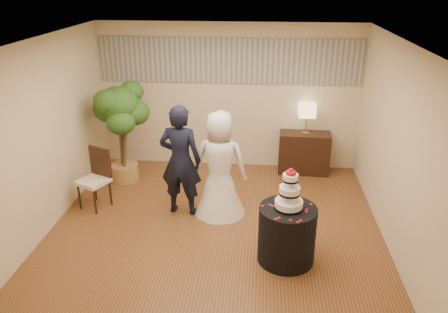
# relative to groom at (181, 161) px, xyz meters

# --- Properties ---
(floor) EXTENTS (5.00, 5.00, 0.00)m
(floor) POSITION_rel_groom_xyz_m (0.59, -0.51, -0.91)
(floor) COLOR brown
(floor) RESTS_ON ground
(ceiling) EXTENTS (5.00, 5.00, 0.00)m
(ceiling) POSITION_rel_groom_xyz_m (0.59, -0.51, 1.89)
(ceiling) COLOR white
(ceiling) RESTS_ON wall_back
(wall_back) EXTENTS (5.00, 0.06, 2.80)m
(wall_back) POSITION_rel_groom_xyz_m (0.59, 1.99, 0.49)
(wall_back) COLOR beige
(wall_back) RESTS_ON ground
(wall_front) EXTENTS (5.00, 0.06, 2.80)m
(wall_front) POSITION_rel_groom_xyz_m (0.59, -3.01, 0.49)
(wall_front) COLOR beige
(wall_front) RESTS_ON ground
(wall_left) EXTENTS (0.06, 5.00, 2.80)m
(wall_left) POSITION_rel_groom_xyz_m (-1.91, -0.51, 0.49)
(wall_left) COLOR beige
(wall_left) RESTS_ON ground
(wall_right) EXTENTS (0.06, 5.00, 2.80)m
(wall_right) POSITION_rel_groom_xyz_m (3.09, -0.51, 0.49)
(wall_right) COLOR beige
(wall_right) RESTS_ON ground
(mural_border) EXTENTS (4.90, 0.02, 0.85)m
(mural_border) POSITION_rel_groom_xyz_m (0.59, 1.97, 1.19)
(mural_border) COLOR gray
(mural_border) RESTS_ON wall_back
(groom) EXTENTS (0.70, 0.50, 1.81)m
(groom) POSITION_rel_groom_xyz_m (0.00, 0.00, 0.00)
(groom) COLOR black
(groom) RESTS_ON floor
(bride) EXTENTS (0.90, 0.89, 1.71)m
(bride) POSITION_rel_groom_xyz_m (0.61, 0.04, -0.05)
(bride) COLOR white
(bride) RESTS_ON floor
(cake_table) EXTENTS (0.80, 0.80, 0.80)m
(cake_table) POSITION_rel_groom_xyz_m (1.63, -1.15, -0.51)
(cake_table) COLOR black
(cake_table) RESTS_ON floor
(wedding_cake) EXTENTS (0.37, 0.37, 0.57)m
(wedding_cake) POSITION_rel_groom_xyz_m (1.63, -1.15, 0.18)
(wedding_cake) COLOR white
(wedding_cake) RESTS_ON cake_table
(console) EXTENTS (0.97, 0.46, 0.80)m
(console) POSITION_rel_groom_xyz_m (2.07, 1.73, -0.50)
(console) COLOR black
(console) RESTS_ON floor
(table_lamp) EXTENTS (0.31, 0.31, 0.58)m
(table_lamp) POSITION_rel_groom_xyz_m (2.07, 1.73, 0.19)
(table_lamp) COLOR beige
(table_lamp) RESTS_ON console
(ficus_tree) EXTENTS (1.17, 1.17, 1.89)m
(ficus_tree) POSITION_rel_groom_xyz_m (-1.28, 1.06, 0.04)
(ficus_tree) COLOR #2C5A1C
(ficus_tree) RESTS_ON floor
(side_chair) EXTENTS (0.61, 0.62, 1.00)m
(side_chair) POSITION_rel_groom_xyz_m (-1.47, 0.02, -0.41)
(side_chair) COLOR black
(side_chair) RESTS_ON floor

